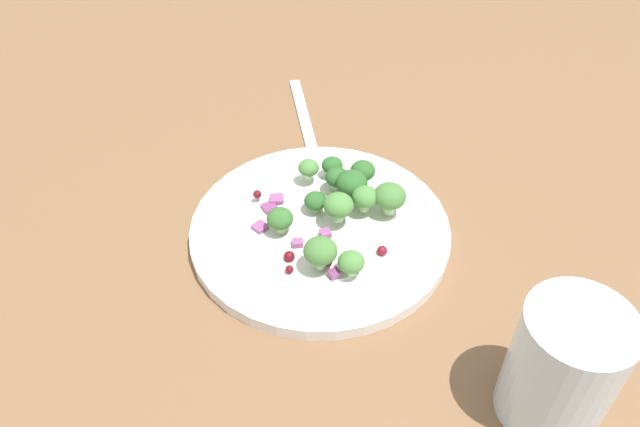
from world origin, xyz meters
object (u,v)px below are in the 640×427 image
object	(u,v)px
broccoli_floret_0	(280,219)
fork	(307,130)
broccoli_floret_1	(337,178)
water_glass	(562,368)
plate	(320,228)
broccoli_floret_2	(390,197)

from	to	relation	value
broccoli_floret_0	fork	distance (cm)	17.58
broccoli_floret_1	water_glass	xyz separation A→B (cm)	(-7.90, -25.13, 1.93)
plate	broccoli_floret_1	bearing A→B (deg)	19.18
plate	broccoli_floret_2	distance (cm)	6.95
broccoli_floret_0	water_glass	size ratio (longest dim) A/B	0.24
broccoli_floret_1	plate	bearing A→B (deg)	-160.82
broccoli_floret_2	water_glass	distance (cm)	21.37
fork	broccoli_floret_1	bearing A→B (deg)	-126.32
broccoli_floret_2	broccoli_floret_0	bearing A→B (deg)	142.95
broccoli_floret_1	broccoli_floret_2	world-z (taller)	broccoli_floret_2
broccoli_floret_0	fork	size ratio (longest dim) A/B	0.16
broccoli_floret_0	water_glass	world-z (taller)	water_glass
broccoli_floret_0	water_glass	distance (cm)	25.75
plate	broccoli_floret_1	world-z (taller)	broccoli_floret_1
broccoli_floret_2	fork	world-z (taller)	broccoli_floret_2
water_glass	broccoli_floret_1	bearing A→B (deg)	72.55
broccoli_floret_0	broccoli_floret_1	world-z (taller)	same
broccoli_floret_1	fork	bearing A→B (deg)	53.68
broccoli_floret_1	broccoli_floret_2	size ratio (longest dim) A/B	0.77
broccoli_floret_0	broccoli_floret_2	xyz separation A→B (cm)	(8.07, -6.09, 0.47)
broccoli_floret_0	fork	xyz separation A→B (cm)	(14.71, 9.25, -2.72)
broccoli_floret_1	broccoli_floret_2	distance (cm)	5.60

